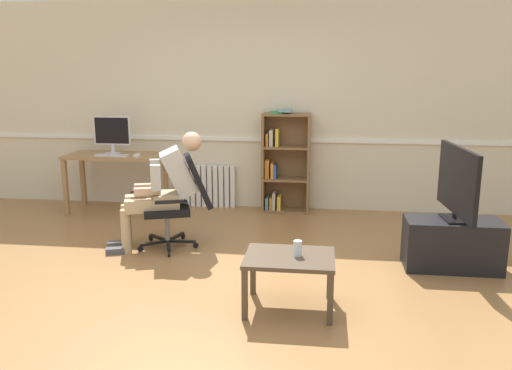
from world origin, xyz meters
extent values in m
plane|color=olive|center=(0.00, 0.00, 0.00)|extent=(18.00, 18.00, 0.00)
cube|color=beige|center=(0.00, 2.65, 1.35)|extent=(12.00, 0.10, 2.70)
cube|color=white|center=(0.00, 2.58, 0.92)|extent=(12.00, 0.03, 0.05)
cube|color=#9E7547|center=(-2.42, 1.90, 0.36)|extent=(0.06, 0.06, 0.72)
cube|color=#9E7547|center=(-1.26, 1.90, 0.36)|extent=(0.06, 0.06, 0.72)
cube|color=#9E7547|center=(-1.26, 2.40, 0.36)|extent=(0.06, 0.06, 0.72)
cube|color=#9E7547|center=(-2.42, 2.40, 0.36)|extent=(0.06, 0.06, 0.72)
cube|color=#9E7547|center=(-1.84, 2.15, 0.74)|extent=(1.24, 0.59, 0.04)
cube|color=silver|center=(-1.90, 2.21, 0.76)|extent=(0.18, 0.14, 0.01)
cube|color=silver|center=(-1.90, 2.23, 0.82)|extent=(0.04, 0.02, 0.10)
cube|color=silver|center=(-1.90, 2.23, 1.05)|extent=(0.48, 0.02, 0.37)
cube|color=black|center=(-1.90, 2.22, 1.05)|extent=(0.45, 0.00, 0.33)
cube|color=silver|center=(-1.83, 2.01, 0.77)|extent=(0.41, 0.12, 0.02)
cube|color=white|center=(-1.51, 2.03, 0.77)|extent=(0.06, 0.10, 0.03)
cube|color=brown|center=(0.05, 2.42, 0.64)|extent=(0.03, 0.28, 1.28)
cube|color=brown|center=(0.63, 2.42, 0.64)|extent=(0.03, 0.28, 1.28)
cube|color=brown|center=(0.34, 2.56, 0.64)|extent=(0.58, 0.02, 1.28)
cube|color=brown|center=(0.34, 2.42, 0.01)|extent=(0.55, 0.28, 0.03)
cube|color=brown|center=(0.34, 2.42, 0.43)|extent=(0.55, 0.28, 0.03)
cube|color=brown|center=(0.34, 2.42, 0.85)|extent=(0.55, 0.28, 0.03)
cube|color=brown|center=(0.34, 2.42, 1.27)|extent=(0.55, 0.28, 0.03)
cube|color=#6699A3|center=(0.10, 2.42, 0.10)|extent=(0.04, 0.19, 0.15)
cube|color=orange|center=(0.10, 2.44, 0.56)|extent=(0.05, 0.19, 0.24)
cube|color=orange|center=(0.10, 2.42, 0.94)|extent=(0.03, 0.19, 0.16)
cube|color=orange|center=(0.15, 2.43, 0.11)|extent=(0.03, 0.19, 0.16)
cube|color=orange|center=(0.17, 2.41, 0.55)|extent=(0.04, 0.19, 0.20)
cube|color=beige|center=(0.15, 2.42, 0.97)|extent=(0.04, 0.19, 0.21)
cube|color=beige|center=(0.19, 2.43, 0.14)|extent=(0.04, 0.19, 0.22)
cube|color=#2D519E|center=(0.20, 2.41, 0.53)|extent=(0.04, 0.19, 0.18)
cube|color=gold|center=(0.23, 2.43, 0.98)|extent=(0.04, 0.19, 0.23)
cube|color=gold|center=(0.26, 2.41, 0.12)|extent=(0.04, 0.19, 0.18)
cube|color=#38844C|center=(0.21, 2.41, 1.29)|extent=(0.16, 0.22, 0.02)
cube|color=#6699A3|center=(0.33, 2.39, 1.32)|extent=(0.16, 0.22, 0.02)
cube|color=white|center=(-1.08, 2.54, 0.28)|extent=(0.06, 0.08, 0.56)
cube|color=white|center=(-1.00, 2.54, 0.28)|extent=(0.06, 0.08, 0.56)
cube|color=white|center=(-0.92, 2.54, 0.28)|extent=(0.06, 0.08, 0.56)
cube|color=white|center=(-0.85, 2.54, 0.28)|extent=(0.06, 0.08, 0.56)
cube|color=white|center=(-0.77, 2.54, 0.28)|extent=(0.06, 0.08, 0.56)
cube|color=white|center=(-0.69, 2.54, 0.28)|extent=(0.06, 0.08, 0.56)
cube|color=white|center=(-0.61, 2.54, 0.28)|extent=(0.06, 0.08, 0.56)
cube|color=white|center=(-0.53, 2.54, 0.28)|extent=(0.06, 0.08, 0.56)
cube|color=white|center=(-0.46, 2.54, 0.28)|extent=(0.06, 0.08, 0.56)
cube|color=white|center=(-0.38, 2.54, 0.28)|extent=(0.06, 0.08, 0.56)
cube|color=black|center=(-0.74, 0.72, 0.07)|extent=(0.13, 0.30, 0.02)
cylinder|color=black|center=(-0.70, 0.58, 0.03)|extent=(0.04, 0.06, 0.06)
cube|color=black|center=(-0.64, 0.86, 0.07)|extent=(0.30, 0.04, 0.02)
cylinder|color=black|center=(-0.49, 0.86, 0.03)|extent=(0.06, 0.02, 0.06)
cube|color=black|center=(-0.75, 1.00, 0.07)|extent=(0.12, 0.30, 0.02)
cylinder|color=black|center=(-0.70, 1.15, 0.03)|extent=(0.04, 0.06, 0.06)
cube|color=black|center=(-0.91, 0.95, 0.07)|extent=(0.27, 0.20, 0.02)
cylinder|color=black|center=(-1.04, 1.03, 0.03)|extent=(0.06, 0.05, 0.06)
cube|color=black|center=(-0.91, 0.77, 0.07)|extent=(0.26, 0.21, 0.02)
cylinder|color=black|center=(-1.03, 0.68, 0.03)|extent=(0.06, 0.05, 0.06)
cylinder|color=gray|center=(-0.79, 0.86, 0.23)|extent=(0.05, 0.05, 0.30)
cube|color=black|center=(-0.79, 0.86, 0.41)|extent=(0.58, 0.58, 0.07)
cube|color=black|center=(-0.47, 0.97, 0.71)|extent=(0.39, 0.50, 0.54)
cube|color=black|center=(-0.85, 1.11, 0.56)|extent=(0.28, 0.13, 0.03)
cube|color=black|center=(-0.69, 0.62, 0.56)|extent=(0.28, 0.13, 0.03)
cube|color=tan|center=(-0.79, 0.86, 0.52)|extent=(0.35, 0.41, 0.14)
cube|color=#B2B2AD|center=(-0.66, 0.90, 0.80)|extent=(0.47, 0.44, 0.52)
sphere|color=#D6A884|center=(-0.53, 0.95, 1.11)|extent=(0.20, 0.20, 0.20)
cube|color=black|center=(-1.06, 0.77, 0.62)|extent=(0.15, 0.08, 0.02)
cube|color=tan|center=(-1.02, 0.89, 0.49)|extent=(0.44, 0.26, 0.13)
cylinder|color=tan|center=(-1.22, 0.82, 0.23)|extent=(0.10, 0.10, 0.46)
cube|color=#4C4C51|center=(-1.31, 0.79, 0.03)|extent=(0.24, 0.16, 0.06)
cube|color=tan|center=(-0.96, 0.70, 0.49)|extent=(0.44, 0.26, 0.13)
cylinder|color=tan|center=(-1.16, 0.63, 0.23)|extent=(0.10, 0.10, 0.46)
cube|color=#4C4C51|center=(-1.25, 0.60, 0.03)|extent=(0.24, 0.16, 0.06)
cube|color=#B2B2AD|center=(-0.94, 0.98, 0.78)|extent=(0.12, 0.11, 0.26)
cube|color=#D6A884|center=(-1.01, 0.89, 0.64)|extent=(0.25, 0.14, 0.07)
cube|color=#B2B2AD|center=(-0.83, 0.68, 0.78)|extent=(0.12, 0.11, 0.26)
cube|color=#D6A884|center=(-0.95, 0.70, 0.64)|extent=(0.25, 0.14, 0.07)
cube|color=black|center=(2.04, 0.62, 0.24)|extent=(0.88, 0.42, 0.47)
cube|color=black|center=(2.04, 0.62, 0.48)|extent=(0.23, 0.34, 0.02)
cylinder|color=black|center=(2.04, 0.62, 0.52)|extent=(0.04, 0.04, 0.05)
cube|color=black|center=(2.04, 0.62, 0.85)|extent=(0.13, 0.99, 0.61)
cube|color=#9EBCF4|center=(2.06, 0.62, 0.85)|extent=(0.09, 0.93, 0.56)
cube|color=#4C3D2D|center=(0.26, -0.67, 0.20)|extent=(0.04, 0.04, 0.40)
cube|color=#4C3D2D|center=(0.89, -0.67, 0.20)|extent=(0.04, 0.04, 0.40)
cube|color=#4C3D2D|center=(0.89, -0.19, 0.20)|extent=(0.04, 0.04, 0.40)
cube|color=#4C3D2D|center=(0.26, -0.19, 0.20)|extent=(0.04, 0.04, 0.40)
cube|color=#4C3D2D|center=(0.58, -0.43, 0.42)|extent=(0.70, 0.54, 0.03)
cylinder|color=silver|center=(0.64, -0.42, 0.50)|extent=(0.07, 0.07, 0.12)
camera|label=1|loc=(0.81, -4.36, 1.89)|focal=37.59mm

